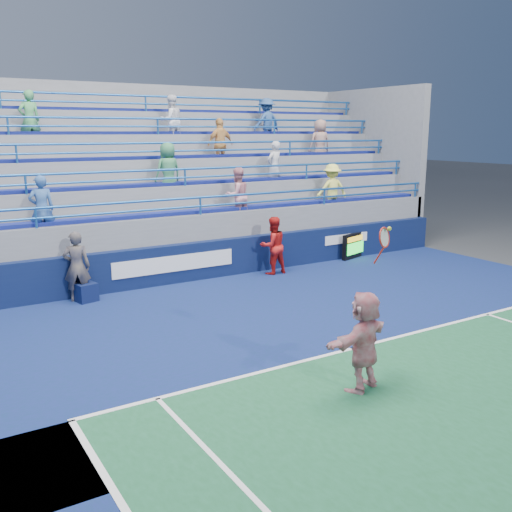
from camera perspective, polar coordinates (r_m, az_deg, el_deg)
ground at (r=11.53m, az=9.66°, el=-9.20°), size 120.00×120.00×0.00m
sponsor_wall at (r=16.58m, az=-5.15°, el=-0.40°), size 18.00×0.32×1.10m
bleacher_stand at (r=19.80m, az=-10.12°, el=4.47°), size 18.00×5.60×6.13m
serve_speed_board at (r=19.46m, az=9.79°, el=1.02°), size 1.22×0.49×0.86m
judge_chair at (r=14.98m, az=-16.68°, el=-3.37°), size 0.57×0.58×0.85m
tennis_player at (r=9.59m, az=10.72°, el=-8.33°), size 1.64×0.92×2.72m
line_judge at (r=14.90m, az=-17.48°, el=-1.02°), size 0.76×0.62×1.80m
ball_girl at (r=16.99m, az=1.69°, el=1.05°), size 0.85×0.66×1.73m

